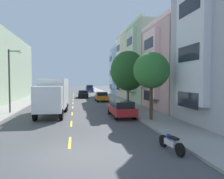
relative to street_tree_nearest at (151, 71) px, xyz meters
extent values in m
plane|color=#424244|center=(-6.40, 23.10, -4.14)|extent=(160.00, 160.00, 0.00)
cube|color=gray|center=(-13.50, 21.10, -4.07)|extent=(3.20, 120.00, 0.14)
cube|color=gray|center=(0.70, 21.10, -4.07)|extent=(3.20, 120.00, 0.14)
cube|color=yellow|center=(-6.40, -4.90, -4.13)|extent=(0.14, 2.20, 0.01)
cube|color=yellow|center=(-6.40, 0.10, -4.13)|extent=(0.14, 2.20, 0.01)
cube|color=yellow|center=(-6.40, 5.10, -4.13)|extent=(0.14, 2.20, 0.01)
cube|color=yellow|center=(-6.40, 10.10, -4.13)|extent=(0.14, 2.20, 0.01)
cube|color=yellow|center=(-6.40, 15.10, -4.13)|extent=(0.14, 2.20, 0.01)
cube|color=yellow|center=(-6.40, 20.10, -4.13)|extent=(0.14, 2.20, 0.01)
cube|color=yellow|center=(-6.40, 25.10, -4.13)|extent=(0.14, 2.20, 0.01)
cube|color=yellow|center=(-6.40, 30.10, -4.13)|extent=(0.14, 2.20, 0.01)
cube|color=yellow|center=(-6.40, 35.10, -4.13)|extent=(0.14, 2.20, 0.01)
cube|color=yellow|center=(-6.40, 40.10, -4.13)|extent=(0.14, 2.20, 0.01)
cube|color=silver|center=(2.02, -2.58, 1.75)|extent=(0.55, 3.63, 8.51)
cube|color=#1E232D|center=(1.73, -2.58, -2.17)|extent=(0.04, 2.76, 1.10)
cube|color=#1E232D|center=(1.73, -2.58, 1.10)|extent=(0.04, 2.76, 1.10)
cube|color=#1E232D|center=(1.73, -2.58, 4.37)|extent=(0.04, 2.76, 1.10)
cube|color=#CC9E9E|center=(8.46, 5.68, 0.53)|extent=(12.31, 8.07, 9.33)
cube|color=#FECACA|center=(2.55, 5.68, 5.42)|extent=(0.60, 8.07, 0.44)
cube|color=#FECACA|center=(2.02, 5.68, 0.90)|extent=(0.55, 3.63, 7.28)
cube|color=#1E232D|center=(1.73, 5.68, -2.46)|extent=(0.04, 2.76, 1.10)
cube|color=#1E232D|center=(1.73, 5.68, 0.34)|extent=(0.04, 2.76, 1.10)
cube|color=#1E232D|center=(1.73, 5.68, 3.14)|extent=(0.04, 2.76, 1.10)
cube|color=#99AD8E|center=(8.23, 13.95, 1.58)|extent=(11.85, 8.07, 11.44)
cube|color=beige|center=(2.55, 13.95, 7.52)|extent=(0.60, 8.07, 0.44)
cube|color=beige|center=(2.02, 13.95, 2.04)|extent=(0.55, 3.63, 8.92)
cube|color=#1E232D|center=(1.73, 13.95, -2.08)|extent=(0.04, 2.76, 1.10)
cube|color=#1E232D|center=(1.73, 13.95, 1.36)|extent=(0.04, 2.76, 1.10)
cube|color=#1E232D|center=(1.73, 13.95, 4.79)|extent=(0.04, 2.76, 1.10)
cube|color=beige|center=(8.36, 22.21, 1.73)|extent=(12.13, 8.07, 11.74)
cube|color=white|center=(2.55, 22.21, 7.82)|extent=(0.60, 8.07, 0.44)
cube|color=white|center=(2.02, 22.21, 2.20)|extent=(0.55, 3.63, 9.15)
cube|color=#1E232D|center=(1.73, 22.21, -2.02)|extent=(0.04, 2.76, 1.10)
cube|color=#1E232D|center=(1.73, 22.21, 1.50)|extent=(0.04, 2.76, 1.10)
cube|color=#1E232D|center=(1.73, 22.21, 5.02)|extent=(0.04, 2.76, 1.10)
cube|color=#9EB7CC|center=(7.39, 30.48, 0.99)|extent=(10.18, 8.07, 10.25)
cube|color=#CAE7FE|center=(2.55, 30.48, 6.33)|extent=(0.60, 8.07, 0.44)
cube|color=#CAE7FE|center=(2.02, 30.48, 1.40)|extent=(0.55, 3.63, 7.99)
cube|color=#1E232D|center=(1.73, 30.48, -2.29)|extent=(0.04, 2.76, 1.10)
cube|color=#1E232D|center=(1.73, 30.48, 0.78)|extent=(0.04, 2.76, 1.10)
cube|color=#1E232D|center=(1.73, 30.48, 3.86)|extent=(0.04, 2.76, 1.10)
cylinder|color=#47331E|center=(0.00, 0.00, -2.54)|extent=(0.26, 0.26, 2.92)
ellipsoid|color=#2D6B2D|center=(0.00, 0.00, 0.02)|extent=(2.90, 2.90, 2.93)
cylinder|color=#47331E|center=(0.00, 7.65, -2.72)|extent=(0.21, 0.21, 2.55)
ellipsoid|color=#1E4C1E|center=(0.00, 7.65, 0.28)|extent=(4.09, 4.09, 4.60)
cylinder|color=#38383D|center=(-12.50, 6.05, -0.88)|extent=(0.16, 0.16, 6.23)
cylinder|color=#38383D|center=(-11.95, 6.05, 2.08)|extent=(1.10, 0.10, 0.10)
ellipsoid|color=silver|center=(-11.45, 6.05, 1.98)|extent=(0.44, 0.28, 0.20)
cube|color=white|center=(-8.16, 5.81, -2.05)|extent=(2.62, 5.71, 2.86)
cube|color=white|center=(-8.31, 1.85, -2.38)|extent=(2.38, 1.99, 2.20)
cube|color=black|center=(-8.35, 0.95, -1.89)|extent=(2.02, 0.16, 0.97)
cube|color=black|center=(-8.05, 8.54, -3.70)|extent=(2.40, 0.25, 0.24)
cylinder|color=black|center=(-9.38, 1.85, -3.66)|extent=(0.32, 0.97, 0.96)
cylinder|color=black|center=(-7.26, 1.76, -3.66)|extent=(0.32, 0.97, 0.96)
cylinder|color=black|center=(-9.15, 7.46, -3.66)|extent=(0.32, 0.97, 0.96)
cylinder|color=black|center=(-7.04, 7.38, -3.66)|extent=(0.32, 0.97, 0.96)
cylinder|color=black|center=(-9.20, 6.36, -3.66)|extent=(0.32, 0.97, 0.96)
cylinder|color=black|center=(-7.08, 6.28, -3.66)|extent=(0.32, 0.97, 0.96)
cube|color=#7A9EC6|center=(-10.77, 34.61, -3.36)|extent=(2.05, 4.84, 0.90)
cube|color=black|center=(-10.77, 34.61, -2.56)|extent=(1.77, 2.82, 0.70)
cylinder|color=black|center=(-11.60, 32.96, -3.81)|extent=(0.23, 0.66, 0.66)
cylinder|color=black|center=(-9.87, 32.99, -3.81)|extent=(0.23, 0.66, 0.66)
cylinder|color=black|center=(-11.67, 36.22, -3.81)|extent=(0.23, 0.66, 0.66)
cylinder|color=black|center=(-9.94, 36.26, -3.81)|extent=(0.23, 0.66, 0.66)
cube|color=orange|center=(-1.99, 16.96, -3.50)|extent=(1.80, 4.03, 0.62)
cube|color=black|center=(-1.98, 16.48, -2.91)|extent=(1.56, 1.70, 0.55)
cylinder|color=black|center=(-1.25, 18.33, -3.81)|extent=(0.23, 0.66, 0.66)
cylinder|color=black|center=(-2.76, 18.31, -3.81)|extent=(0.23, 0.66, 0.66)
cylinder|color=black|center=(-1.21, 15.61, -3.81)|extent=(0.23, 0.66, 0.66)
cylinder|color=black|center=(-2.72, 15.59, -3.81)|extent=(0.23, 0.66, 0.66)
cube|color=#194C28|center=(-10.82, 47.52, -3.51)|extent=(1.82, 4.51, 0.60)
cube|color=black|center=(-10.82, 47.75, -2.96)|extent=(1.59, 2.17, 0.50)
cylinder|color=black|center=(-11.62, 46.00, -3.81)|extent=(0.22, 0.66, 0.66)
cylinder|color=black|center=(-10.04, 45.99, -3.81)|extent=(0.22, 0.66, 0.66)
cylinder|color=black|center=(-11.61, 49.06, -3.81)|extent=(0.22, 0.66, 0.66)
cylinder|color=black|center=(-10.03, 49.05, -3.81)|extent=(0.22, 0.66, 0.66)
cube|color=navy|center=(-2.08, 43.90, -3.36)|extent=(1.98, 4.81, 0.90)
cube|color=black|center=(-2.08, 43.90, -2.56)|extent=(1.73, 2.80, 0.70)
cylinder|color=black|center=(-1.20, 45.52, -3.81)|extent=(0.22, 0.66, 0.66)
cylinder|color=black|center=(-2.93, 45.53, -3.81)|extent=(0.22, 0.66, 0.66)
cylinder|color=black|center=(-1.22, 42.26, -3.81)|extent=(0.22, 0.66, 0.66)
cylinder|color=black|center=(-2.95, 42.27, -3.81)|extent=(0.22, 0.66, 0.66)
cube|color=#AD1E1E|center=(-1.95, 2.59, -3.50)|extent=(1.89, 4.73, 0.62)
cube|color=black|center=(-1.94, 2.22, -2.91)|extent=(1.64, 2.84, 0.55)
cylinder|color=black|center=(-1.17, 4.20, -3.81)|extent=(0.23, 0.66, 0.66)
cylinder|color=black|center=(-2.77, 4.18, -3.81)|extent=(0.23, 0.66, 0.66)
cylinder|color=black|center=(-1.13, 1.01, -3.81)|extent=(0.23, 0.66, 0.66)
cylinder|color=black|center=(-2.73, 0.98, -3.81)|extent=(0.23, 0.66, 0.66)
cube|color=black|center=(-4.60, 24.50, -3.51)|extent=(1.80, 4.50, 0.60)
cube|color=black|center=(-4.60, 24.28, -2.96)|extent=(1.58, 2.16, 0.50)
cylinder|color=black|center=(-3.81, 26.03, -3.81)|extent=(0.22, 0.66, 0.66)
cylinder|color=black|center=(-5.39, 26.03, -3.81)|extent=(0.22, 0.66, 0.66)
cylinder|color=black|center=(-3.81, 22.97, -3.81)|extent=(0.22, 0.66, 0.66)
cylinder|color=black|center=(-5.39, 22.97, -3.81)|extent=(0.22, 0.66, 0.66)
cylinder|color=black|center=(-1.74, -6.48, -3.84)|extent=(0.21, 0.61, 0.60)
cylinder|color=black|center=(-1.56, -7.92, -3.84)|extent=(0.21, 0.61, 0.60)
cube|color=silver|center=(-1.65, -7.20, -3.72)|extent=(0.37, 0.84, 0.28)
ellipsoid|color=navy|center=(-1.67, -7.03, -3.46)|extent=(0.24, 0.48, 0.22)
cube|color=black|center=(-1.62, -7.46, -3.44)|extent=(0.28, 0.54, 0.10)
cylinder|color=silver|center=(-1.72, -6.60, -3.26)|extent=(0.62, 0.11, 0.03)
camera|label=1|loc=(-6.11, -16.58, -0.75)|focal=34.41mm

